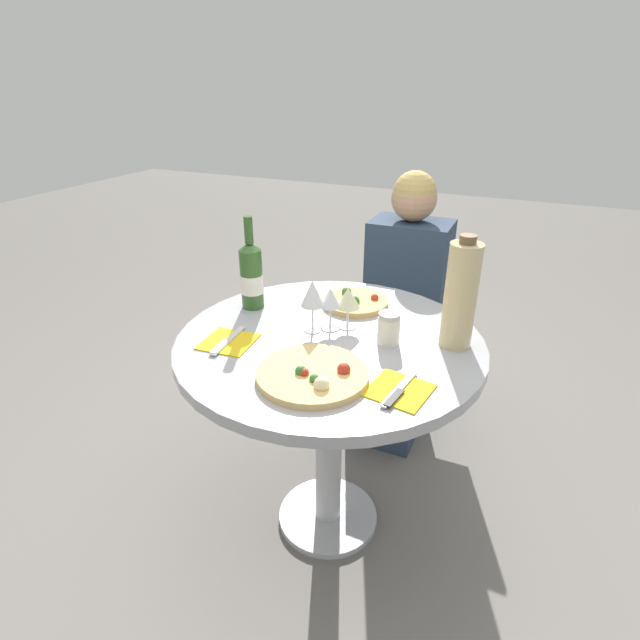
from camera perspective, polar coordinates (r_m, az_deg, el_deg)
The scene contains 14 objects.
ground_plane at distance 2.03m, azimuth 0.91°, elevation -21.66°, with size 12.00×12.00×0.00m, color slate.
dining_table at distance 1.61m, azimuth 1.07°, elevation -6.07°, with size 0.95×0.95×0.77m.
chair_behind_diner at distance 2.43m, azimuth 9.84°, elevation -1.15°, with size 0.41×0.41×0.83m.
seated_diner at distance 2.25m, azimuth 9.12°, elevation 0.02°, with size 0.34×0.46×1.16m.
pizza_large at distance 1.34m, azimuth -0.76°, elevation -6.24°, with size 0.30×0.30×0.05m.
pizza_small_far at distance 1.77m, azimuth 4.00°, elevation 2.13°, with size 0.24×0.24×0.05m.
wine_bottle at distance 1.73m, azimuth -7.84°, elevation 5.08°, with size 0.08×0.08×0.32m.
tall_carafe at distance 1.49m, azimuth 15.77°, elevation 2.72°, with size 0.09×0.09×0.34m.
sugar_shaker at distance 1.51m, azimuth 7.85°, elevation -0.98°, with size 0.07×0.07×0.10m.
wine_glass_back_right at distance 1.57m, azimuth 3.23°, elevation 2.46°, with size 0.08×0.08×0.14m.
wine_glass_center at distance 1.56m, azimuth 1.20°, elevation 2.43°, with size 0.07×0.07×0.14m.
wine_glass_front_left at distance 1.54m, azimuth -0.87°, elevation 2.96°, with size 0.07×0.07×0.17m.
place_setting_left at distance 1.54m, azimuth -10.49°, elevation -2.47°, with size 0.16×0.19×0.01m.
place_setting_right at distance 1.31m, azimuth 8.97°, elevation -7.95°, with size 0.17×0.19×0.01m.
Camera 1 is at (0.53, -1.26, 1.50)m, focal length 28.00 mm.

